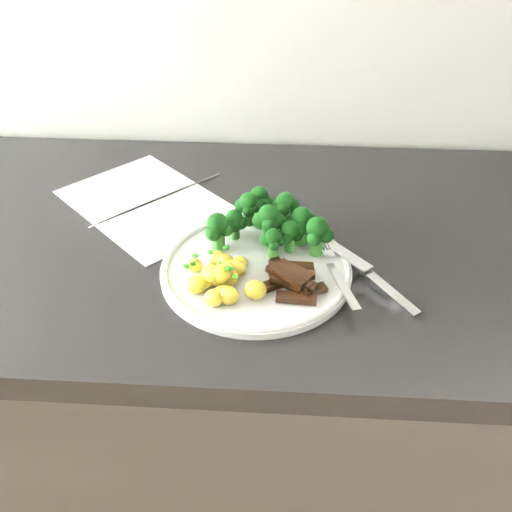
{
  "coord_description": "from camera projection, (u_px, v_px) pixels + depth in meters",
  "views": [
    {
      "loc": [
        0.15,
        0.9,
        1.47
      ],
      "look_at": [
        0.11,
        1.57,
        0.97
      ],
      "focal_mm": 42.36,
      "sensor_mm": 36.0,
      "label": 1
    }
  ],
  "objects": [
    {
      "name": "fork",
      "position": [
        337.0,
        274.0,
        0.83
      ],
      "size": [
        0.06,
        0.17,
        0.02
      ],
      "color": "silver",
      "rests_on": "plate"
    },
    {
      "name": "plate",
      "position": [
        256.0,
        269.0,
        0.86
      ],
      "size": [
        0.27,
        0.27,
        0.02
      ],
      "color": "white",
      "rests_on": "counter"
    },
    {
      "name": "beef_strips",
      "position": [
        290.0,
        280.0,
        0.82
      ],
      "size": [
        0.11,
        0.09,
        0.03
      ],
      "color": "black",
      "rests_on": "plate"
    },
    {
      "name": "broccoli",
      "position": [
        271.0,
        219.0,
        0.89
      ],
      "size": [
        0.18,
        0.13,
        0.07
      ],
      "color": "#2C6D22",
      "rests_on": "plate"
    },
    {
      "name": "knife",
      "position": [
        374.0,
        280.0,
        0.84
      ],
      "size": [
        0.15,
        0.18,
        0.02
      ],
      "color": "silver",
      "rests_on": "plate"
    },
    {
      "name": "counter",
      "position": [
        218.0,
        426.0,
        1.22
      ],
      "size": [
        2.5,
        0.63,
        0.94
      ],
      "color": "black",
      "rests_on": "ground"
    },
    {
      "name": "potatoes",
      "position": [
        221.0,
        277.0,
        0.82
      ],
      "size": [
        0.11,
        0.11,
        0.04
      ],
      "color": "yellow",
      "rests_on": "plate"
    },
    {
      "name": "recipe_paper",
      "position": [
        148.0,
        203.0,
        1.01
      ],
      "size": [
        0.34,
        0.34,
        0.0
      ],
      "color": "white",
      "rests_on": "counter"
    }
  ]
}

